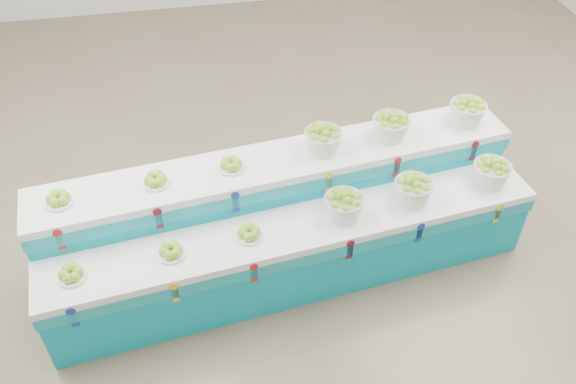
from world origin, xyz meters
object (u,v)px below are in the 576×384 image
object	(u,v)px
basket_lower_left	(344,205)
plate_upper_mid	(155,179)
display_stand	(288,223)
basket_upper_right	(467,111)

from	to	relation	value
basket_lower_left	plate_upper_mid	xyz separation A→B (m)	(-1.49, 0.35, 0.23)
display_stand	basket_upper_right	distance (m)	1.91
basket_lower_left	basket_upper_right	distance (m)	1.51
basket_lower_left	plate_upper_mid	distance (m)	1.55
plate_upper_mid	basket_upper_right	world-z (taller)	basket_upper_right
basket_upper_right	basket_lower_left	bearing A→B (deg)	-152.63
basket_upper_right	plate_upper_mid	bearing A→B (deg)	-173.30
basket_lower_left	display_stand	bearing A→B (deg)	153.45
basket_lower_left	plate_upper_mid	world-z (taller)	plate_upper_mid
display_stand	basket_upper_right	world-z (taller)	basket_upper_right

